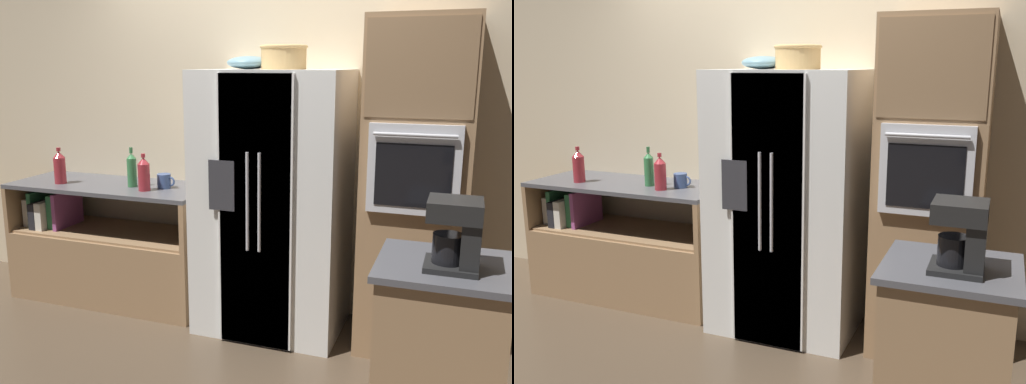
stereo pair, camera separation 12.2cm
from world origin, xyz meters
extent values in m
plane|color=#4C3D2D|center=(0.00, 0.00, 0.00)|extent=(20.00, 20.00, 0.00)
cube|color=beige|center=(0.00, 0.39, 1.40)|extent=(12.00, 0.06, 2.80)
cube|color=#93704C|center=(-1.11, 0.06, 0.26)|extent=(1.51, 0.61, 0.52)
cube|color=#93704C|center=(-1.11, 0.06, 0.52)|extent=(1.45, 0.56, 0.02)
cube|color=#93704C|center=(-1.85, 0.06, 0.69)|extent=(0.04, 0.61, 0.34)
cube|color=#93704C|center=(-0.38, 0.06, 0.69)|extent=(0.04, 0.61, 0.34)
cube|color=#4C4C51|center=(-1.11, 0.06, 0.87)|extent=(1.51, 0.61, 0.03)
cube|color=silver|center=(-1.79, 0.03, 0.64)|extent=(0.04, 0.28, 0.21)
cube|color=#337A4C|center=(-1.73, 0.03, 0.67)|extent=(0.04, 0.31, 0.27)
cube|color=black|center=(-1.68, 0.03, 0.63)|extent=(0.06, 0.40, 0.20)
cube|color=silver|center=(-1.62, 0.03, 0.64)|extent=(0.06, 0.40, 0.21)
cube|color=#337A4C|center=(-1.56, 0.03, 0.66)|extent=(0.06, 0.28, 0.26)
cube|color=#934784|center=(-1.50, 0.03, 0.67)|extent=(0.03, 0.33, 0.28)
cube|color=silver|center=(0.17, 0.02, 0.86)|extent=(0.94, 0.68, 1.72)
cube|color=silver|center=(0.17, -0.33, 0.86)|extent=(0.46, 0.02, 1.69)
cube|color=silver|center=(0.18, -0.33, 0.86)|extent=(0.46, 0.02, 1.69)
cylinder|color=#B2B2B7|center=(0.13, -0.36, 0.95)|extent=(0.02, 0.02, 0.60)
cylinder|color=#B2B2B7|center=(0.21, -0.36, 0.95)|extent=(0.02, 0.02, 0.60)
cube|color=#2D2D33|center=(-0.04, -0.35, 1.03)|extent=(0.17, 0.01, 0.31)
cube|color=#93704C|center=(1.08, 0.06, 1.01)|extent=(0.61, 0.61, 2.03)
cube|color=silver|center=(1.08, -0.26, 1.19)|extent=(0.50, 0.04, 0.50)
cube|color=black|center=(1.08, -0.28, 1.16)|extent=(0.41, 0.01, 0.35)
cylinder|color=#B2B2B7|center=(1.08, -0.30, 1.38)|extent=(0.44, 0.02, 0.02)
cube|color=olive|center=(1.08, -0.25, 1.73)|extent=(0.57, 0.01, 0.53)
cube|color=#93704C|center=(1.29, -0.96, 0.44)|extent=(0.53, 0.52, 0.88)
cube|color=#4C4C51|center=(1.29, -0.96, 0.90)|extent=(0.58, 0.56, 0.03)
cylinder|color=tan|center=(0.24, 0.01, 1.79)|extent=(0.28, 0.28, 0.14)
torus|color=tan|center=(0.24, 0.01, 1.86)|extent=(0.30, 0.30, 0.02)
ellipsoid|color=#668C99|center=(0.00, 0.02, 1.76)|extent=(0.28, 0.28, 0.08)
cylinder|color=maroon|center=(-1.48, -0.05, 0.98)|extent=(0.09, 0.09, 0.19)
cone|color=maroon|center=(-1.48, -0.05, 1.10)|extent=(0.09, 0.09, 0.05)
cylinder|color=maroon|center=(-1.48, -0.05, 1.14)|extent=(0.03, 0.03, 0.03)
cylinder|color=#33723F|center=(-0.91, 0.03, 0.99)|extent=(0.07, 0.07, 0.21)
cone|color=#33723F|center=(-0.91, 0.03, 1.11)|extent=(0.07, 0.07, 0.04)
cylinder|color=#33723F|center=(-0.91, 0.03, 1.15)|extent=(0.02, 0.02, 0.04)
cylinder|color=maroon|center=(-0.76, -0.05, 0.98)|extent=(0.08, 0.08, 0.19)
cone|color=maroon|center=(-0.76, -0.05, 1.10)|extent=(0.08, 0.08, 0.05)
cylinder|color=maroon|center=(-0.76, -0.05, 1.14)|extent=(0.03, 0.03, 0.03)
cylinder|color=#384C7A|center=(-0.67, 0.07, 0.94)|extent=(0.10, 0.10, 0.10)
torus|color=#384C7A|center=(-0.62, 0.07, 0.94)|extent=(0.07, 0.01, 0.07)
cube|color=black|center=(1.31, -1.02, 0.92)|extent=(0.22, 0.22, 0.02)
cylinder|color=black|center=(1.30, -1.02, 1.00)|extent=(0.13, 0.13, 0.13)
cube|color=black|center=(1.38, -1.02, 1.06)|extent=(0.08, 0.18, 0.30)
cube|color=black|center=(1.31, -1.02, 1.17)|extent=(0.22, 0.22, 0.08)
camera|label=1|loc=(1.33, -3.45, 1.75)|focal=40.00mm
camera|label=2|loc=(1.45, -3.40, 1.75)|focal=40.00mm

